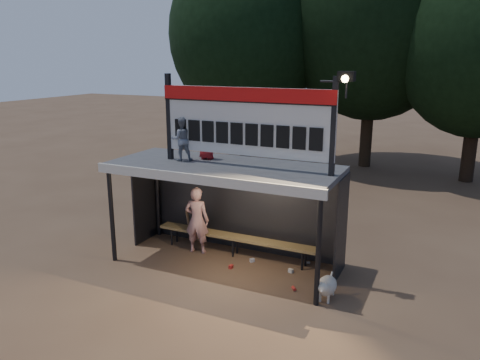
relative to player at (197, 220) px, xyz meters
name	(u,v)px	position (x,y,z in m)	size (l,w,h in m)	color
ground	(225,264)	(0.90, -0.33, -0.81)	(80.00, 80.00, 0.00)	#513A28
player	(197,220)	(0.00, 0.00, 0.00)	(0.59, 0.39, 1.62)	silver
child_a	(182,139)	(-0.12, -0.37, 2.00)	(0.47, 0.37, 0.97)	slate
child_b	(207,139)	(0.30, 0.01, 1.97)	(0.45, 0.29, 0.91)	#A3191D
dugout_shelter	(229,183)	(0.90, -0.09, 1.04)	(5.10, 2.08, 2.32)	#404043
scoreboard_assembly	(247,119)	(1.45, -0.34, 2.51)	(4.10, 0.27, 1.99)	black
bench	(235,238)	(0.90, 0.22, -0.38)	(4.00, 0.35, 0.48)	olive
tree_left	(246,34)	(-3.10, 9.67, 4.70)	(6.46, 6.46, 9.27)	black
tree_mid	(374,16)	(1.90, 11.17, 5.36)	(7.22, 7.22, 10.36)	#312216
dog	(326,286)	(3.41, -0.95, -0.53)	(0.36, 0.81, 0.49)	beige
bats	(196,227)	(-0.33, 0.49, -0.38)	(0.47, 0.32, 0.84)	#8A6140
litter	(274,269)	(2.05, -0.20, -0.77)	(1.69, 1.42, 0.08)	red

